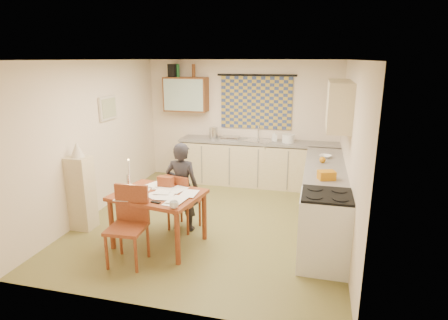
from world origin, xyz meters
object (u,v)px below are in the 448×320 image
(chair_far, at_px, (184,212))
(person, at_px, (182,187))
(dining_table, at_px, (159,218))
(counter_right, at_px, (324,199))
(shelf_stand, at_px, (82,193))
(counter_back, at_px, (260,163))
(stove, at_px, (324,231))

(chair_far, bearing_deg, person, 88.23)
(dining_table, xyz_separation_m, person, (0.16, 0.52, 0.30))
(chair_far, xyz_separation_m, person, (-0.01, -0.02, 0.40))
(counter_right, bearing_deg, dining_table, -152.73)
(dining_table, height_order, shelf_stand, shelf_stand)
(counter_back, xyz_separation_m, stove, (1.24, -2.93, 0.03))
(counter_right, bearing_deg, counter_back, 125.62)
(counter_back, xyz_separation_m, dining_table, (-0.97, -2.87, -0.07))
(counter_back, xyz_separation_m, counter_right, (1.24, -1.73, -0.00))
(dining_table, relative_size, shelf_stand, 1.13)
(stove, distance_m, person, 2.14)
(dining_table, distance_m, shelf_stand, 1.36)
(counter_right, bearing_deg, stove, -90.00)
(counter_right, distance_m, dining_table, 2.49)
(counter_back, relative_size, chair_far, 3.74)
(counter_back, distance_m, counter_right, 2.13)
(counter_back, bearing_deg, person, -109.09)
(stove, distance_m, chair_far, 2.14)
(counter_back, xyz_separation_m, shelf_stand, (-2.30, -2.68, 0.11))
(stove, distance_m, shelf_stand, 3.55)
(stove, relative_size, shelf_stand, 0.85)
(counter_back, relative_size, dining_table, 2.60)
(stove, xyz_separation_m, shelf_stand, (-3.54, 0.25, 0.09))
(shelf_stand, bearing_deg, person, 12.45)
(dining_table, bearing_deg, chair_far, 82.77)
(dining_table, bearing_deg, shelf_stand, -178.73)
(counter_back, height_order, person, person)
(stove, relative_size, person, 0.71)
(counter_back, bearing_deg, chair_far, -109.12)
(counter_right, height_order, dining_table, counter_right)
(counter_back, distance_m, dining_table, 3.03)
(stove, bearing_deg, chair_far, 163.78)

